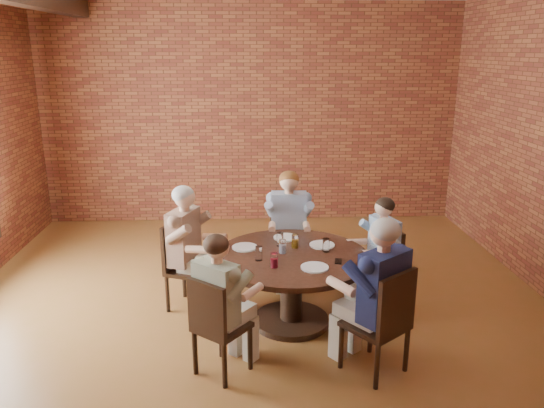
{
  "coord_description": "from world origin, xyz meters",
  "views": [
    {
      "loc": [
        -0.09,
        -4.85,
        2.7
      ],
      "look_at": [
        0.21,
        1.0,
        0.98
      ],
      "focal_mm": 35.0,
      "sensor_mm": 36.0,
      "label": 1
    }
  ],
  "objects_px": {
    "chair_b": "(288,239)",
    "diner_b": "(289,228)",
    "chair_c": "(183,262)",
    "dining_table": "(291,275)",
    "diner_d": "(221,305)",
    "diner_c": "(189,249)",
    "chair_e": "(384,319)",
    "diner_e": "(377,297)",
    "smartphone": "(338,261)",
    "chair_d": "(216,324)",
    "chair_a": "(384,265)",
    "diner_a": "(379,254)"
  },
  "relations": [
    {
      "from": "diner_e",
      "to": "chair_e",
      "type": "bearing_deg",
      "value": 90.0
    },
    {
      "from": "smartphone",
      "to": "diner_d",
      "type": "bearing_deg",
      "value": -138.94
    },
    {
      "from": "dining_table",
      "to": "diner_c",
      "type": "xyz_separation_m",
      "value": [
        -1.05,
        0.42,
        0.15
      ]
    },
    {
      "from": "dining_table",
      "to": "diner_a",
      "type": "relative_size",
      "value": 1.25
    },
    {
      "from": "diner_a",
      "to": "diner_b",
      "type": "xyz_separation_m",
      "value": [
        -0.9,
        0.72,
        0.06
      ]
    },
    {
      "from": "chair_c",
      "to": "smartphone",
      "type": "bearing_deg",
      "value": -90.96
    },
    {
      "from": "chair_b",
      "to": "diner_e",
      "type": "relative_size",
      "value": 0.68
    },
    {
      "from": "chair_c",
      "to": "chair_d",
      "type": "height_order",
      "value": "chair_c"
    },
    {
      "from": "chair_c",
      "to": "dining_table",
      "type": "bearing_deg",
      "value": -90.0
    },
    {
      "from": "diner_b",
      "to": "chair_e",
      "type": "distance_m",
      "value": 2.06
    },
    {
      "from": "chair_c",
      "to": "diner_e",
      "type": "xyz_separation_m",
      "value": [
        1.77,
        -1.3,
        0.19
      ]
    },
    {
      "from": "diner_d",
      "to": "dining_table",
      "type": "bearing_deg",
      "value": -90.0
    },
    {
      "from": "diner_a",
      "to": "diner_b",
      "type": "relative_size",
      "value": 0.91
    },
    {
      "from": "chair_b",
      "to": "diner_b",
      "type": "xyz_separation_m",
      "value": [
        -0.0,
        -0.09,
        0.16
      ]
    },
    {
      "from": "chair_c",
      "to": "chair_d",
      "type": "distance_m",
      "value": 1.39
    },
    {
      "from": "diner_c",
      "to": "diner_a",
      "type": "bearing_deg",
      "value": -71.6
    },
    {
      "from": "diner_d",
      "to": "chair_e",
      "type": "height_order",
      "value": "diner_d"
    },
    {
      "from": "diner_a",
      "to": "chair_c",
      "type": "bearing_deg",
      "value": -111.65
    },
    {
      "from": "diner_b",
      "to": "diner_d",
      "type": "xyz_separation_m",
      "value": [
        -0.72,
        -1.84,
        -0.04
      ]
    },
    {
      "from": "chair_e",
      "to": "diner_d",
      "type": "bearing_deg",
      "value": -41.84
    },
    {
      "from": "dining_table",
      "to": "chair_e",
      "type": "xyz_separation_m",
      "value": [
        0.7,
        -0.92,
        -0.01
      ]
    },
    {
      "from": "dining_table",
      "to": "diner_e",
      "type": "relative_size",
      "value": 1.1
    },
    {
      "from": "chair_a",
      "to": "chair_d",
      "type": "distance_m",
      "value": 2.1
    },
    {
      "from": "chair_b",
      "to": "diner_b",
      "type": "relative_size",
      "value": 0.7
    },
    {
      "from": "chair_c",
      "to": "smartphone",
      "type": "height_order",
      "value": "chair_c"
    },
    {
      "from": "diner_a",
      "to": "smartphone",
      "type": "bearing_deg",
      "value": -63.69
    },
    {
      "from": "dining_table",
      "to": "diner_d",
      "type": "bearing_deg",
      "value": -129.11
    },
    {
      "from": "chair_c",
      "to": "chair_d",
      "type": "xyz_separation_m",
      "value": [
        0.42,
        -1.32,
        -0.02
      ]
    },
    {
      "from": "diner_d",
      "to": "diner_e",
      "type": "xyz_separation_m",
      "value": [
        1.31,
        -0.03,
        0.06
      ]
    },
    {
      "from": "chair_b",
      "to": "chair_c",
      "type": "distance_m",
      "value": 1.36
    },
    {
      "from": "chair_b",
      "to": "diner_e",
      "type": "height_order",
      "value": "diner_e"
    },
    {
      "from": "chair_b",
      "to": "diner_b",
      "type": "height_order",
      "value": "diner_b"
    },
    {
      "from": "diner_c",
      "to": "diner_e",
      "type": "xyz_separation_m",
      "value": [
        1.69,
        -1.27,
        0.02
      ]
    },
    {
      "from": "dining_table",
      "to": "diner_d",
      "type": "height_order",
      "value": "diner_d"
    },
    {
      "from": "dining_table",
      "to": "chair_e",
      "type": "relative_size",
      "value": 1.58
    },
    {
      "from": "chair_d",
      "to": "diner_a",
      "type": "bearing_deg",
      "value": -105.6
    },
    {
      "from": "chair_c",
      "to": "smartphone",
      "type": "xyz_separation_m",
      "value": [
        1.56,
        -0.65,
        0.24
      ]
    },
    {
      "from": "dining_table",
      "to": "diner_e",
      "type": "distance_m",
      "value": 1.08
    },
    {
      "from": "chair_b",
      "to": "diner_d",
      "type": "xyz_separation_m",
      "value": [
        -0.72,
        -1.93,
        0.12
      ]
    },
    {
      "from": "diner_b",
      "to": "chair_e",
      "type": "height_order",
      "value": "diner_b"
    },
    {
      "from": "chair_a",
      "to": "diner_d",
      "type": "height_order",
      "value": "diner_d"
    },
    {
      "from": "chair_a",
      "to": "chair_d",
      "type": "height_order",
      "value": "chair_d"
    },
    {
      "from": "diner_a",
      "to": "chair_e",
      "type": "distance_m",
      "value": 1.25
    },
    {
      "from": "diner_c",
      "to": "diner_d",
      "type": "xyz_separation_m",
      "value": [
        0.39,
        -1.23,
        -0.04
      ]
    },
    {
      "from": "diner_e",
      "to": "smartphone",
      "type": "height_order",
      "value": "diner_e"
    },
    {
      "from": "diner_d",
      "to": "diner_c",
      "type": "bearing_deg",
      "value": -33.47
    },
    {
      "from": "chair_a",
      "to": "diner_a",
      "type": "relative_size",
      "value": 0.72
    },
    {
      "from": "chair_a",
      "to": "diner_b",
      "type": "xyz_separation_m",
      "value": [
        -0.97,
        0.7,
        0.19
      ]
    },
    {
      "from": "chair_e",
      "to": "smartphone",
      "type": "height_order",
      "value": "chair_e"
    },
    {
      "from": "diner_a",
      "to": "diner_d",
      "type": "xyz_separation_m",
      "value": [
        -1.61,
        -1.12,
        0.02
      ]
    }
  ]
}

